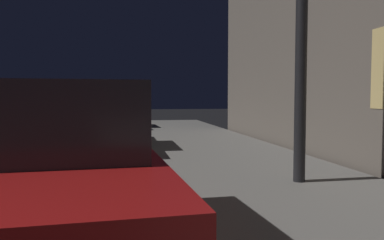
# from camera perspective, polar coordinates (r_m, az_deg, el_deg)

# --- Properties ---
(car_red) EXTENTS (2.28, 4.35, 1.43)m
(car_red) POSITION_cam_1_polar(r_m,az_deg,el_deg) (3.56, -21.40, -6.93)
(car_red) COLOR maroon
(car_red) RESTS_ON ground
(car_black) EXTENTS (1.96, 4.21, 1.43)m
(car_black) POSITION_cam_1_polar(r_m,az_deg,el_deg) (9.37, -14.23, -0.49)
(car_black) COLOR black
(car_black) RESTS_ON ground
(car_silver) EXTENTS (2.25, 4.36, 1.43)m
(car_silver) POSITION_cam_1_polar(r_m,az_deg,el_deg) (15.72, -12.48, 1.06)
(car_silver) COLOR #B7B7BF
(car_silver) RESTS_ON ground
(car_blue) EXTENTS (2.15, 4.36, 1.43)m
(car_blue) POSITION_cam_1_polar(r_m,az_deg,el_deg) (21.58, -11.78, 1.74)
(car_blue) COLOR navy
(car_blue) RESTS_ON ground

